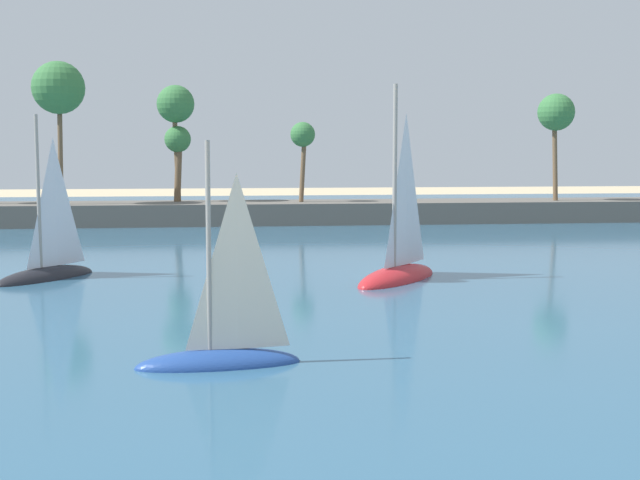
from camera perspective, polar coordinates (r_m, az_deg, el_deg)
sea at (r=60.19m, az=-5.15°, el=0.18°), size 220.00×101.39×0.06m
palm_headland at (r=70.68m, az=-8.09°, el=3.26°), size 99.52×6.00×12.88m
sailboat_near_shore at (r=40.80m, az=5.20°, el=-1.39°), size 5.74×6.54×9.75m
sailboat_mid_bay at (r=43.01m, az=-17.51°, el=-1.44°), size 4.80×5.61×8.30m
sailboat_toward_headland at (r=25.06m, az=-6.47°, el=-6.81°), size 4.88×1.91×6.89m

